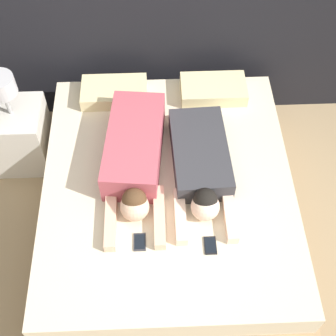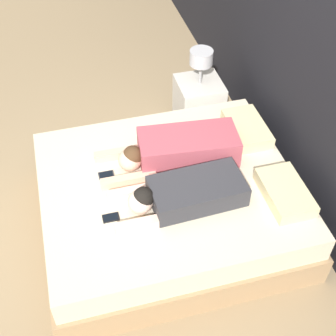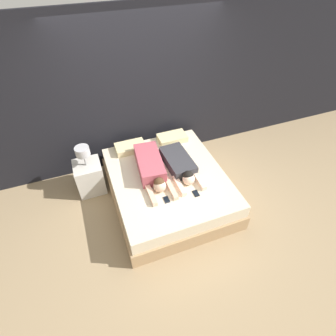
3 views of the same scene
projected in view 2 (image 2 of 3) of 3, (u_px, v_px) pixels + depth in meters
name	position (u px, v px, depth m)	size (l,w,h in m)	color
ground_plane	(168.00, 222.00, 3.96)	(12.00, 12.00, 0.00)	#9E8460
wall_back	(328.00, 72.00, 3.25)	(12.00, 0.06, 2.60)	black
bed	(168.00, 203.00, 3.79)	(1.74, 2.01, 0.50)	tan
pillow_head_left	(247.00, 129.00, 3.98)	(0.49, 0.29, 0.10)	beige
pillow_head_right	(285.00, 192.00, 3.46)	(0.49, 0.29, 0.10)	beige
person_left	(178.00, 149.00, 3.70)	(0.44, 1.14, 0.23)	#B24C59
person_right	(184.00, 194.00, 3.41)	(0.40, 1.00, 0.21)	#333338
cell_phone_left	(106.00, 175.00, 3.65)	(0.08, 0.12, 0.01)	#2D2D33
cell_phone_right	(111.00, 218.00, 3.35)	(0.08, 0.12, 0.01)	black
nightstand	(199.00, 103.00, 4.63)	(0.42, 0.42, 0.89)	beige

